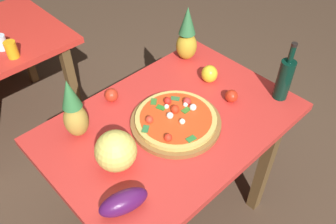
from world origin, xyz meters
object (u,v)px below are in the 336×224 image
Objects in this scene: eggplant at (124,202)px; drinking_glass_juice at (12,50)px; display_table at (171,134)px; melon at (116,151)px; pizza_board at (175,123)px; tomato_by_bottle at (111,95)px; wine_bottle at (285,78)px; drinking_glass_water at (1,42)px; pizza at (175,118)px; pineapple_right at (74,112)px; pineapple_left at (187,37)px; tomato_beside_pepper at (231,96)px; bell_pepper at (209,74)px.

drinking_glass_juice reaches higher than eggplant.
display_table is 0.40m from melon.
pizza_board reaches higher than display_table.
tomato_by_bottle is 0.69× the size of drinking_glass_juice.
wine_bottle is 1.68m from drinking_glass_water.
pizza is (0.00, 0.00, 0.03)m from pizza_board.
wine_bottle is 0.89m from tomato_by_bottle.
melon reaches higher than eggplant.
melon reaches higher than tomato_by_bottle.
pineapple_right is 4.44× the size of tomato_by_bottle.
wine_bottle is at bearing -59.11° from drinking_glass_water.
tomato_beside_pepper is (-0.11, -0.43, -0.11)m from pineapple_left.
pizza is at bearing 22.52° from eggplant.
tomato_by_bottle is (-0.12, 0.35, -0.00)m from pizza.
wine_bottle reaches higher than tomato_by_bottle.
bell_pepper is 1.48× the size of tomato_beside_pepper.
pizza_board is 0.48m from pineapple_right.
tomato_by_bottle is at bearing 57.37° from eggplant.
pineapple_left is at bearing 0.08° from tomato_by_bottle.
drinking_glass_water is at bearing 122.41° from bell_pepper.
pineapple_left is at bearing 100.25° from wine_bottle.
pineapple_right reaches higher than display_table.
bell_pepper reaches higher than pizza_board.
eggplant is 1.28m from drinking_glass_juice.
tomato_by_bottle is at bearing 17.80° from pineapple_right.
pineapple_left is at bearing 5.82° from pineapple_right.
drinking_glass_juice is (0.06, 0.81, -0.09)m from pineapple_right.
pizza_board is 6.11× the size of tomato_by_bottle.
pizza is 1.25m from drinking_glass_water.
drinking_glass_juice is (0.16, 1.27, 0.01)m from eggplant.
bell_pepper is at bearing 12.82° from display_table.
pizza is 1.12m from drinking_glass_juice.
melon reaches higher than bell_pepper.
eggplant is at bearing -154.70° from display_table.
pineapple_left is 3.19× the size of drinking_glass_juice.
display_table is at bearing 81.53° from pizza_board.
melon is at bearing -179.60° from pizza.
drinking_glass_juice is at bearing 118.92° from tomato_beside_pepper.
tomato_beside_pepper reaches higher than pizza_board.
pizza is 4.33× the size of drinking_glass_water.
tomato_beside_pepper is at bearing -26.50° from pineapple_right.
drinking_glass_water is (0.03, 1.21, -0.04)m from melon.
drinking_glass_juice reaches higher than tomato_beside_pepper.
tomato_beside_pepper is 0.64× the size of drinking_glass_juice.
pineapple_right is at bearing -93.20° from drinking_glass_water.
tomato_beside_pepper is (0.79, 0.11, -0.01)m from eggplant.
wine_bottle is at bearing -79.75° from pineapple_left.
bell_pepper reaches higher than tomato_beside_pepper.
drinking_glass_water is at bearing 88.46° from melon.
tomato_beside_pepper is 1.32m from drinking_glass_juice.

